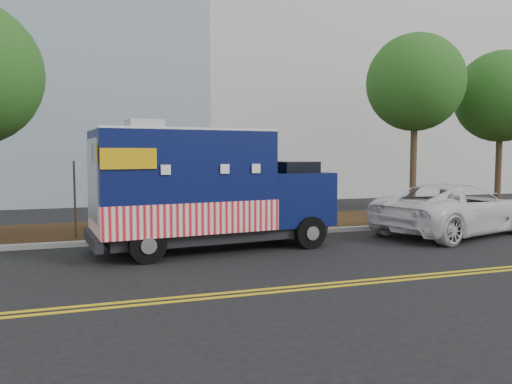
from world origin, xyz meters
name	(u,v)px	position (x,y,z in m)	size (l,w,h in m)	color
ground	(240,246)	(0.00, 0.00, 0.00)	(120.00, 120.00, 0.00)	black
curb	(227,236)	(0.00, 1.40, 0.07)	(120.00, 0.18, 0.15)	#9E9E99
mulch_strip	(212,226)	(0.00, 3.50, 0.07)	(120.00, 4.00, 0.15)	black
centerline_near	(305,286)	(0.00, -4.45, 0.01)	(120.00, 0.10, 0.01)	gold
centerline_far	(310,289)	(0.00, -4.70, 0.01)	(120.00, 0.10, 0.01)	gold
tree_c	(415,83)	(8.25, 3.53, 5.37)	(3.81, 3.81, 7.30)	#38281C
tree_d	(501,97)	(12.79, 3.79, 5.02)	(3.88, 3.88, 6.98)	#38281C
sign_post	(75,202)	(-4.42, 1.94, 1.20)	(0.06, 0.06, 2.40)	#473828
food_truck	(202,192)	(-1.11, -0.14, 1.57)	(6.79, 3.13, 3.47)	black
white_car	(455,209)	(7.20, -0.18, 0.82)	(2.74, 5.94, 1.65)	white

